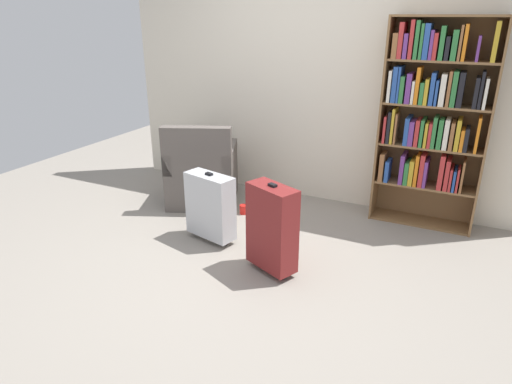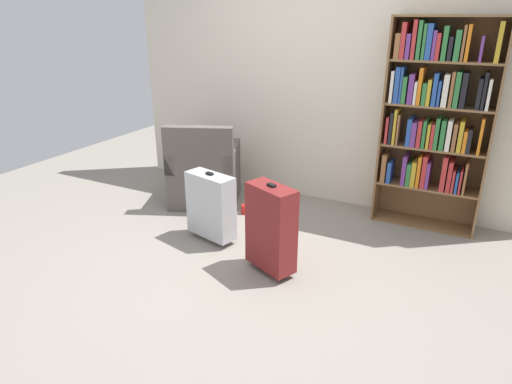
% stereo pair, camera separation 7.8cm
% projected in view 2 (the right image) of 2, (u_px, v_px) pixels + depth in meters
% --- Properties ---
extents(ground_plane, '(7.73, 7.73, 0.00)m').
position_uv_depth(ground_plane, '(243.00, 265.00, 3.70)').
color(ground_plane, gray).
extents(back_wall, '(4.42, 0.10, 2.60)m').
position_uv_depth(back_wall, '(321.00, 79.00, 4.64)').
color(back_wall, beige).
rests_on(back_wall, ground).
extents(bookshelf, '(0.94, 0.31, 1.92)m').
position_uv_depth(bookshelf, '(434.00, 116.00, 4.05)').
color(bookshelf, brown).
rests_on(bookshelf, ground).
extents(armchair, '(0.92, 0.92, 0.90)m').
position_uv_depth(armchair, '(204.00, 174.00, 4.83)').
color(armchair, '#59514C').
rests_on(armchair, ground).
extents(mug, '(0.12, 0.08, 0.10)m').
position_uv_depth(mug, '(245.00, 209.00, 4.63)').
color(mug, red).
rests_on(mug, ground).
extents(suitcase_silver, '(0.49, 0.29, 0.65)m').
position_uv_depth(suitcase_silver, '(211.00, 205.00, 3.99)').
color(suitcase_silver, '#B7BABF').
rests_on(suitcase_silver, ground).
extents(suitcase_dark_red, '(0.45, 0.34, 0.75)m').
position_uv_depth(suitcase_dark_red, '(271.00, 228.00, 3.46)').
color(suitcase_dark_red, maroon).
rests_on(suitcase_dark_red, ground).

